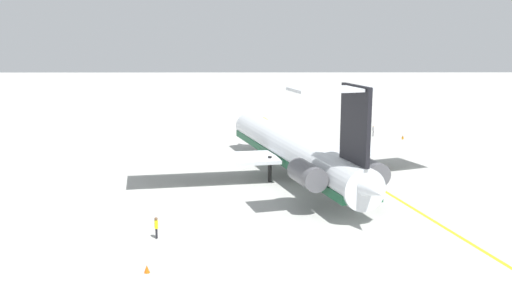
% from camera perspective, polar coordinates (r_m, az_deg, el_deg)
% --- Properties ---
extents(ground, '(327.99, 327.99, 0.00)m').
position_cam_1_polar(ground, '(67.97, 7.18, -1.80)').
color(ground, '#ADADA8').
extents(main_jetliner, '(38.89, 34.87, 11.55)m').
position_cam_1_polar(main_jetliner, '(63.39, 3.91, 0.19)').
color(main_jetliner, silver).
rests_on(main_jetliner, ground).
extents(ground_crew_near_nose, '(0.40, 0.27, 1.67)m').
position_cam_1_polar(ground_crew_near_nose, '(84.10, 14.07, 1.31)').
color(ground_crew_near_nose, black).
rests_on(ground_crew_near_nose, ground).
extents(ground_crew_near_tail, '(0.43, 0.27, 1.69)m').
position_cam_1_polar(ground_crew_near_tail, '(91.97, 11.33, 2.32)').
color(ground_crew_near_tail, black).
rests_on(ground_crew_near_tail, ground).
extents(ground_crew_portside, '(0.43, 0.28, 1.75)m').
position_cam_1_polar(ground_crew_portside, '(46.59, -9.68, -6.88)').
color(ground_crew_portside, black).
rests_on(ground_crew_portside, ground).
extents(safety_cone_nose, '(0.40, 0.40, 0.55)m').
position_cam_1_polar(safety_cone_nose, '(40.73, -10.57, -10.97)').
color(safety_cone_nose, '#EA590F').
rests_on(safety_cone_nose, ground).
extents(taxiway_centreline, '(91.98, 20.70, 0.01)m').
position_cam_1_polar(taxiway_centreline, '(66.08, 10.25, -2.29)').
color(taxiway_centreline, gold).
rests_on(taxiway_centreline, ground).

